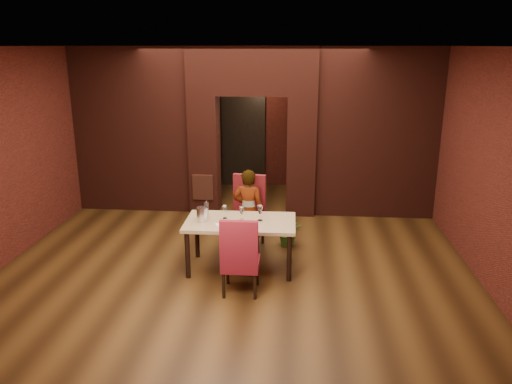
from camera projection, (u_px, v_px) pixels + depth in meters
floor at (241, 250)px, 8.16m from camera, size 8.00×8.00×0.00m
ceiling at (239, 46)px, 7.25m from camera, size 7.00×8.00×0.04m
wall_back at (261, 118)px, 11.53m from camera, size 7.00×0.04×3.20m
wall_front at (180, 261)px, 3.89m from camera, size 7.00×0.04×3.20m
wall_left at (24, 150)px, 8.00m from camera, size 0.04×8.00×3.20m
wall_right at (474, 158)px, 7.41m from camera, size 0.04×8.00×3.20m
pillar_left at (205, 154)px, 9.82m from camera, size 0.55×0.55×2.30m
pillar_right at (301, 156)px, 9.66m from camera, size 0.55×0.55×2.30m
lintel at (252, 71)px, 9.29m from camera, size 2.45×0.55×0.90m
wing_wall_left at (133, 130)px, 9.82m from camera, size 2.28×0.35×3.20m
wing_wall_right at (377, 134)px, 9.42m from camera, size 2.28×0.35×3.20m
vent_panel at (203, 187)px, 9.71m from camera, size 0.40×0.03×0.50m
rear_door at (243, 141)px, 11.66m from camera, size 0.90×0.08×2.10m
rear_door_frame at (243, 142)px, 11.62m from camera, size 1.02×0.04×2.22m
dining_table at (241, 245)px, 7.38m from camera, size 1.62×0.93×0.75m
chair_far at (247, 213)px, 8.08m from camera, size 0.60×0.60×1.19m
chair_near at (241, 254)px, 6.63m from camera, size 0.50×0.50×1.09m
person_seated at (248, 210)px, 7.98m from camera, size 0.52×0.38×1.35m
wine_glass_a at (225, 212)px, 7.35m from camera, size 0.08×0.08×0.20m
wine_glass_b at (242, 213)px, 7.30m from camera, size 0.08×0.08×0.19m
wine_glass_c at (260, 213)px, 7.26m from camera, size 0.09×0.09×0.23m
tasting_sheet at (227, 224)px, 7.13m from camera, size 0.37×0.35×0.00m
wine_bucket at (202, 214)px, 7.24m from camera, size 0.17×0.17×0.21m
water_bottle at (206, 210)px, 7.33m from camera, size 0.06×0.06×0.27m
potted_plant at (288, 232)px, 8.26m from camera, size 0.48×0.44×0.47m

